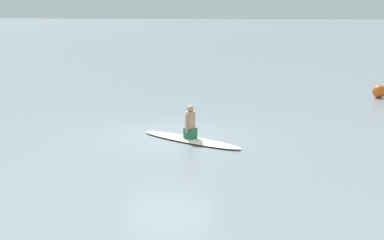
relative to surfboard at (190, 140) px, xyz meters
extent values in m
plane|color=gray|center=(0.48, 0.76, -0.05)|extent=(400.00, 400.00, 0.00)
ellipsoid|color=silver|center=(0.00, 0.00, 0.00)|extent=(2.20, 3.30, 0.09)
cube|color=#26664C|center=(0.00, 0.00, 0.19)|extent=(0.37, 0.39, 0.29)
cylinder|color=tan|center=(0.00, 0.00, 0.56)|extent=(0.37, 0.37, 0.48)
sphere|color=tan|center=(0.00, 0.00, 0.88)|extent=(0.19, 0.19, 0.19)
cylinder|color=tan|center=(-0.14, 0.08, 0.49)|extent=(0.10, 0.10, 0.53)
cylinder|color=tan|center=(0.14, -0.08, 0.49)|extent=(0.10, 0.10, 0.53)
sphere|color=#E55919|center=(8.85, -6.41, 0.23)|extent=(0.56, 0.56, 0.56)
camera|label=1|loc=(-14.46, -2.62, 3.57)|focal=50.54mm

